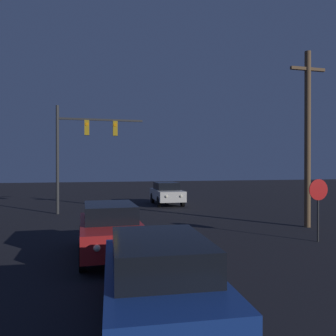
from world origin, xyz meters
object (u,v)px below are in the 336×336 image
car_far (167,193)px  car_mid (110,228)px  stop_sign (318,198)px  car_near (158,279)px  traffic_signal_mast (80,142)px  utility_pole (308,136)px

car_far → car_mid: bearing=70.3°
car_mid → stop_sign: (7.72, 0.10, 0.79)m
car_near → traffic_signal_mast: 15.27m
car_mid → traffic_signal_mast: bearing=-84.3°
car_near → stop_sign: stop_sign is taller
traffic_signal_mast → stop_sign: traffic_signal_mast is taller
car_far → traffic_signal_mast: traffic_signal_mast is taller
car_mid → utility_pole: utility_pole is taller
car_near → car_mid: bearing=99.6°
car_mid → stop_sign: stop_sign is taller
car_mid → car_far: (4.91, 12.93, 0.00)m
stop_sign → utility_pole: bearing=60.3°
car_far → stop_sign: (2.81, -12.83, 0.79)m
car_mid → utility_pole: (9.24, 2.76, 3.39)m
car_near → utility_pole: size_ratio=0.55×
traffic_signal_mast → utility_pole: size_ratio=0.79×
car_far → utility_pole: (4.33, -10.17, 3.39)m
car_mid → stop_sign: size_ratio=1.89×
car_near → car_far: (4.39, 17.84, 0.00)m
traffic_signal_mast → utility_pole: utility_pole is taller
car_near → utility_pole: utility_pole is taller
stop_sign → utility_pole: utility_pole is taller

